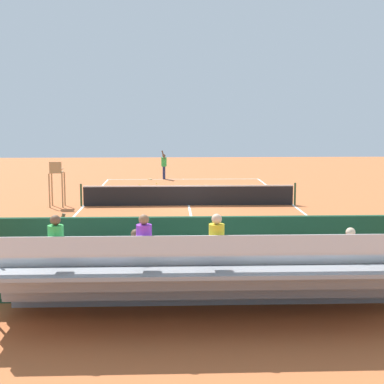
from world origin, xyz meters
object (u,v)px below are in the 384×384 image
(equipment_bag, at_px, (237,284))
(tennis_player, at_px, (164,164))
(courtside_bench, at_px, (296,268))
(tennis_ball_far, at_px, (139,185))
(tennis_racket, at_px, (150,179))
(tennis_ball_near, at_px, (156,183))
(bleacher_stand, at_px, (211,276))
(umpire_chair, at_px, (57,179))
(line_judge, at_px, (59,251))
(tennis_net, at_px, (189,195))

(equipment_bag, relative_size, tennis_player, 0.47)
(courtside_bench, height_order, tennis_ball_far, courtside_bench)
(equipment_bag, xyz_separation_m, tennis_player, (2.06, -24.53, 0.84))
(tennis_player, height_order, tennis_racket, tennis_player)
(tennis_ball_near, xyz_separation_m, tennis_ball_far, (1.04, 0.59, 0.00))
(bleacher_stand, height_order, courtside_bench, bleacher_stand)
(bleacher_stand, distance_m, tennis_player, 26.54)
(umpire_chair, height_order, equipment_bag, umpire_chair)
(bleacher_stand, distance_m, courtside_bench, 3.12)
(tennis_racket, distance_m, tennis_ball_near, 2.56)
(equipment_bag, bearing_deg, line_judge, -3.11)
(tennis_player, xyz_separation_m, tennis_ball_far, (1.48, 3.27, -0.98))
(tennis_ball_far, bearing_deg, tennis_ball_near, -150.23)
(tennis_ball_near, bearing_deg, bleacher_stand, 94.08)
(tennis_net, bearing_deg, bleacher_stand, 89.87)
(equipment_bag, bearing_deg, tennis_player, -85.20)
(tennis_racket, height_order, line_judge, line_judge)
(tennis_net, distance_m, line_judge, 13.66)
(umpire_chair, distance_m, equipment_bag, 15.01)
(tennis_net, height_order, courtside_bench, tennis_net)
(tennis_net, relative_size, courtside_bench, 5.72)
(umpire_chair, distance_m, line_judge, 13.26)
(tennis_net, bearing_deg, tennis_racket, -78.58)
(line_judge, bearing_deg, equipment_bag, 176.89)
(tennis_racket, xyz_separation_m, tennis_ball_near, (-0.48, 2.51, 0.02))
(tennis_net, distance_m, courtside_bench, 13.46)
(umpire_chair, height_order, courtside_bench, umpire_chair)
(tennis_racket, bearing_deg, tennis_ball_near, 100.81)
(tennis_ball_far, bearing_deg, tennis_racket, -100.14)
(courtside_bench, xyz_separation_m, equipment_bag, (1.47, 0.13, -0.38))
(bleacher_stand, bearing_deg, equipment_bag, -112.04)
(tennis_ball_near, bearing_deg, tennis_player, -99.37)
(umpire_chair, xyz_separation_m, courtside_bench, (-8.43, 13.12, -0.76))
(line_judge, bearing_deg, tennis_ball_near, -95.01)
(bleacher_stand, relative_size, tennis_player, 4.70)
(tennis_net, height_order, umpire_chair, umpire_chair)
(tennis_net, relative_size, umpire_chair, 4.81)
(tennis_net, xyz_separation_m, tennis_ball_near, (1.74, -8.45, -0.47))
(courtside_bench, bearing_deg, tennis_ball_far, -76.67)
(tennis_ball_near, bearing_deg, tennis_racket, -79.19)
(umpire_chair, height_order, tennis_ball_far, umpire_chair)
(tennis_player, relative_size, line_judge, 1.00)
(tennis_ball_far, bearing_deg, bleacher_stand, 96.71)
(tennis_racket, distance_m, tennis_ball_far, 3.16)
(umpire_chair, xyz_separation_m, tennis_ball_far, (-3.43, -8.01, -1.28))
(courtside_bench, bearing_deg, equipment_bag, 4.99)
(bleacher_stand, xyz_separation_m, courtside_bench, (-2.27, -2.11, -0.41))
(tennis_net, relative_size, bleacher_stand, 1.14)
(courtside_bench, distance_m, equipment_bag, 1.52)
(equipment_bag, relative_size, tennis_ball_far, 13.64)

